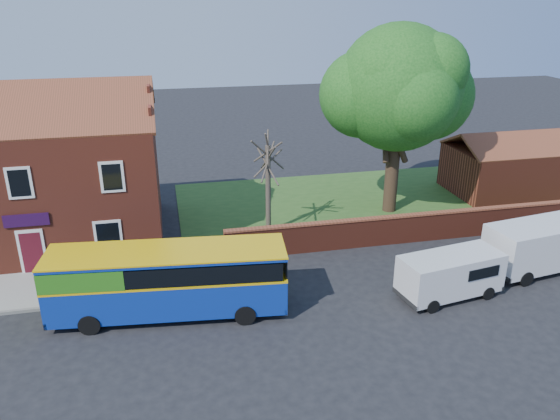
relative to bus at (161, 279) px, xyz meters
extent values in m
plane|color=black|center=(1.11, -2.61, -1.66)|extent=(120.00, 120.00, 0.00)
cube|color=gray|center=(-5.89, 3.14, -1.60)|extent=(18.00, 3.50, 0.12)
cube|color=slate|center=(-5.89, 1.39, -1.59)|extent=(18.00, 0.15, 0.14)
cube|color=#426B28|center=(14.11, 10.39, -1.64)|extent=(26.00, 12.00, 0.04)
cube|color=maroon|center=(-5.89, 8.89, 1.59)|extent=(12.00, 8.00, 6.50)
cube|color=brown|center=(-5.89, 6.89, 5.84)|extent=(12.30, 4.08, 2.16)
cube|color=brown|center=(-5.89, 10.89, 5.84)|extent=(12.30, 4.08, 2.16)
cube|color=black|center=(-5.89, 4.86, 2.94)|extent=(1.10, 0.06, 1.50)
cube|color=#4C0F19|center=(-5.89, 4.84, -0.56)|extent=(0.95, 0.04, 2.10)
cube|color=silver|center=(-5.89, 4.86, -0.51)|extent=(1.20, 0.06, 2.30)
cube|color=#270B30|center=(-5.89, 4.83, 1.14)|extent=(2.00, 0.06, 0.60)
cube|color=maroon|center=(14.11, 4.39, -0.91)|extent=(22.00, 0.30, 1.50)
cube|color=brown|center=(14.11, 4.39, -0.11)|extent=(22.00, 0.38, 0.10)
cube|color=maroon|center=(23.11, 10.39, -0.16)|extent=(8.00, 5.00, 3.00)
cube|color=brown|center=(23.11, 9.14, 1.89)|extent=(8.20, 2.56, 1.24)
cube|color=brown|center=(23.11, 11.64, 1.89)|extent=(8.20, 2.56, 1.24)
cube|color=#0D2F99|center=(0.31, -0.03, -0.57)|extent=(9.75, 3.36, 1.52)
cube|color=#DFAC0B|center=(0.31, -0.03, 0.19)|extent=(9.77, 3.39, 0.10)
cube|color=black|center=(0.31, -0.03, 0.65)|extent=(9.37, 3.34, 0.76)
cube|color=#307D1B|center=(-2.83, 0.29, 0.65)|extent=(3.48, 2.75, 0.81)
cube|color=#0D2F99|center=(0.31, -0.03, 1.15)|extent=(9.75, 3.36, 0.14)
cube|color=#DFAC0B|center=(0.31, -0.03, 1.23)|extent=(9.80, 3.41, 0.06)
cylinder|color=black|center=(-2.85, -0.82, -1.23)|extent=(0.88, 0.37, 0.86)
cylinder|color=black|center=(-2.62, 1.39, -1.23)|extent=(0.88, 0.37, 0.86)
cylinder|color=black|center=(3.23, -1.46, -1.23)|extent=(0.88, 0.37, 0.86)
cylinder|color=black|center=(3.46, 0.76, -1.23)|extent=(0.88, 0.37, 0.86)
cube|color=silver|center=(12.34, -1.23, -0.53)|extent=(4.78, 2.53, 1.73)
cube|color=black|center=(14.36, -0.90, -0.25)|extent=(0.33, 1.54, 0.68)
cube|color=black|center=(14.54, -0.87, -1.30)|extent=(0.39, 1.81, 0.22)
cylinder|color=black|center=(11.04, -2.30, -1.36)|extent=(0.63, 0.31, 0.60)
cylinder|color=black|center=(10.77, -0.63, -1.36)|extent=(0.63, 0.31, 0.60)
cylinder|color=black|center=(13.91, -1.83, -1.36)|extent=(0.63, 0.31, 0.60)
cylinder|color=black|center=(13.64, -0.16, -1.36)|extent=(0.63, 0.31, 0.60)
cube|color=silver|center=(17.84, 0.12, -0.30)|extent=(5.70, 2.95, 2.07)
cylinder|color=black|center=(16.27, -1.15, -1.31)|extent=(0.74, 0.32, 0.72)
cylinder|color=black|center=(15.97, 0.88, -1.31)|extent=(0.74, 0.32, 0.72)
cylinder|color=black|center=(19.41, 1.40, -1.31)|extent=(0.74, 0.32, 0.72)
cylinder|color=black|center=(13.80, 8.82, 0.63)|extent=(0.80, 0.80, 4.60)
sphere|color=#388128|center=(13.80, 8.82, 5.83)|extent=(7.19, 7.19, 7.19)
sphere|color=#388128|center=(15.90, 9.22, 5.23)|extent=(5.19, 5.19, 5.19)
sphere|color=#388128|center=(11.91, 9.42, 5.43)|extent=(5.00, 5.00, 5.00)
cylinder|color=#4C4238|center=(5.92, 7.23, 0.85)|extent=(0.29, 0.29, 5.02)
cylinder|color=#4C4238|center=(5.92, 7.23, 2.64)|extent=(0.30, 2.45, 1.97)
cylinder|color=#4C4238|center=(5.92, 7.23, 2.46)|extent=(1.28, 1.81, 1.81)
cylinder|color=#4C4238|center=(5.92, 7.23, 2.82)|extent=(2.06, 0.94, 2.00)
camera|label=1|loc=(0.57, -20.18, 10.94)|focal=35.00mm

